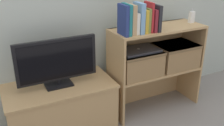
{
  "coord_description": "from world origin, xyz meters",
  "views": [
    {
      "loc": [
        -0.92,
        -1.69,
        1.45
      ],
      "look_at": [
        0.0,
        0.17,
        0.56
      ],
      "focal_mm": 42.0,
      "sensor_mm": 36.0,
      "label": 1
    }
  ],
  "objects_px": {
    "storage_basket_left": "(138,62)",
    "storage_basket_right": "(175,54)",
    "book_teal": "(127,19)",
    "baby_monitor": "(192,17)",
    "book_tan": "(131,20)",
    "book_charcoal": "(155,18)",
    "book_skyblue": "(139,18)",
    "tv_stand": "(61,107)",
    "book_ivory": "(135,23)",
    "book_maroon": "(152,20)",
    "book_mustard": "(143,21)",
    "book_olive": "(146,20)",
    "laptop": "(138,50)",
    "book_navy": "(123,20)",
    "tv": "(57,61)"
  },
  "relations": [
    {
      "from": "laptop",
      "to": "tv_stand",
      "type": "bearing_deg",
      "value": 174.24
    },
    {
      "from": "book_skyblue",
      "to": "storage_basket_left",
      "type": "bearing_deg",
      "value": 51.68
    },
    {
      "from": "book_maroon",
      "to": "baby_monitor",
      "type": "relative_size",
      "value": 1.38
    },
    {
      "from": "book_charcoal",
      "to": "storage_basket_right",
      "type": "height_order",
      "value": "book_charcoal"
    },
    {
      "from": "book_teal",
      "to": "laptop",
      "type": "relative_size",
      "value": 0.71
    },
    {
      "from": "tv_stand",
      "to": "book_ivory",
      "type": "height_order",
      "value": "book_ivory"
    },
    {
      "from": "book_mustard",
      "to": "storage_basket_left",
      "type": "distance_m",
      "value": 0.39
    },
    {
      "from": "book_tan",
      "to": "book_charcoal",
      "type": "xyz_separation_m",
      "value": [
        0.24,
        0.0,
        -0.01
      ]
    },
    {
      "from": "book_ivory",
      "to": "book_charcoal",
      "type": "bearing_deg",
      "value": 0.0
    },
    {
      "from": "storage_basket_right",
      "to": "book_tan",
      "type": "bearing_deg",
      "value": -174.7
    },
    {
      "from": "tv_stand",
      "to": "book_maroon",
      "type": "relative_size",
      "value": 4.73
    },
    {
      "from": "book_maroon",
      "to": "laptop",
      "type": "distance_m",
      "value": 0.29
    },
    {
      "from": "book_navy",
      "to": "book_skyblue",
      "type": "xyz_separation_m",
      "value": [
        0.15,
        0.0,
        0.0
      ]
    },
    {
      "from": "storage_basket_right",
      "to": "book_mustard",
      "type": "bearing_deg",
      "value": -173.23
    },
    {
      "from": "book_navy",
      "to": "book_charcoal",
      "type": "bearing_deg",
      "value": 0.0
    },
    {
      "from": "baby_monitor",
      "to": "book_teal",
      "type": "bearing_deg",
      "value": -175.04
    },
    {
      "from": "baby_monitor",
      "to": "storage_basket_left",
      "type": "relative_size",
      "value": 0.35
    },
    {
      "from": "book_tan",
      "to": "book_mustard",
      "type": "height_order",
      "value": "book_tan"
    },
    {
      "from": "book_mustard",
      "to": "laptop",
      "type": "distance_m",
      "value": 0.28
    },
    {
      "from": "book_teal",
      "to": "baby_monitor",
      "type": "distance_m",
      "value": 0.75
    },
    {
      "from": "book_olive",
      "to": "book_maroon",
      "type": "distance_m",
      "value": 0.06
    },
    {
      "from": "book_mustard",
      "to": "book_ivory",
      "type": "bearing_deg",
      "value": 180.0
    },
    {
      "from": "book_skyblue",
      "to": "laptop",
      "type": "relative_size",
      "value": 0.71
    },
    {
      "from": "book_olive",
      "to": "book_maroon",
      "type": "height_order",
      "value": "book_olive"
    },
    {
      "from": "tv_stand",
      "to": "book_navy",
      "type": "distance_m",
      "value": 0.91
    },
    {
      "from": "tv_stand",
      "to": "book_tan",
      "type": "height_order",
      "value": "book_tan"
    },
    {
      "from": "book_mustard",
      "to": "book_olive",
      "type": "distance_m",
      "value": 0.03
    },
    {
      "from": "book_skyblue",
      "to": "baby_monitor",
      "type": "relative_size",
      "value": 1.82
    },
    {
      "from": "book_skyblue",
      "to": "book_olive",
      "type": "relative_size",
      "value": 1.23
    },
    {
      "from": "book_ivory",
      "to": "book_olive",
      "type": "distance_m",
      "value": 0.11
    },
    {
      "from": "book_teal",
      "to": "book_tan",
      "type": "bearing_deg",
      "value": 0.0
    },
    {
      "from": "storage_basket_left",
      "to": "storage_basket_right",
      "type": "distance_m",
      "value": 0.42
    },
    {
      "from": "book_tan",
      "to": "laptop",
      "type": "xyz_separation_m",
      "value": [
        0.12,
        0.05,
        -0.3
      ]
    },
    {
      "from": "book_teal",
      "to": "book_skyblue",
      "type": "height_order",
      "value": "same"
    },
    {
      "from": "book_maroon",
      "to": "storage_basket_left",
      "type": "distance_m",
      "value": 0.4
    },
    {
      "from": "book_teal",
      "to": "book_tan",
      "type": "xyz_separation_m",
      "value": [
        0.04,
        0.0,
        -0.0
      ]
    },
    {
      "from": "book_olive",
      "to": "laptop",
      "type": "height_order",
      "value": "book_olive"
    },
    {
      "from": "tv",
      "to": "book_tan",
      "type": "bearing_deg",
      "value": -11.31
    },
    {
      "from": "book_navy",
      "to": "book_teal",
      "type": "xyz_separation_m",
      "value": [
        0.03,
        0.0,
        0.0
      ]
    },
    {
      "from": "tv",
      "to": "book_mustard",
      "type": "xyz_separation_m",
      "value": [
        0.72,
        -0.12,
        0.28
      ]
    },
    {
      "from": "book_tan",
      "to": "book_charcoal",
      "type": "relative_size",
      "value": 1.09
    },
    {
      "from": "book_ivory",
      "to": "book_maroon",
      "type": "distance_m",
      "value": 0.17
    },
    {
      "from": "tv",
      "to": "book_teal",
      "type": "relative_size",
      "value": 2.6
    },
    {
      "from": "book_skyblue",
      "to": "book_olive",
      "type": "height_order",
      "value": "book_skyblue"
    },
    {
      "from": "book_olive",
      "to": "storage_basket_right",
      "type": "height_order",
      "value": "book_olive"
    },
    {
      "from": "storage_basket_right",
      "to": "book_maroon",
      "type": "bearing_deg",
      "value": -171.53
    },
    {
      "from": "tv_stand",
      "to": "book_tan",
      "type": "distance_m",
      "value": 0.95
    },
    {
      "from": "tv_stand",
      "to": "book_skyblue",
      "type": "xyz_separation_m",
      "value": [
        0.68,
        -0.12,
        0.73
      ]
    },
    {
      "from": "tv_stand",
      "to": "tv",
      "type": "distance_m",
      "value": 0.43
    },
    {
      "from": "book_olive",
      "to": "storage_basket_left",
      "type": "distance_m",
      "value": 0.4
    }
  ]
}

